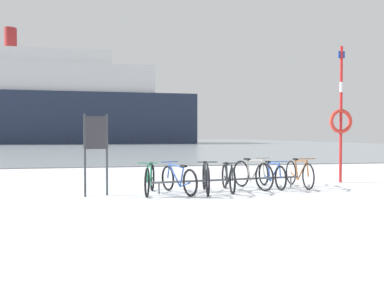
{
  "coord_description": "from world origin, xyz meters",
  "views": [
    {
      "loc": [
        -1.53,
        -7.06,
        1.4
      ],
      "look_at": [
        0.88,
        5.89,
        1.09
      ],
      "focal_mm": 35.86,
      "sensor_mm": 36.0,
      "label": 1
    }
  ],
  "objects": [
    {
      "name": "rescue_post",
      "position": [
        4.87,
        3.26,
        1.92
      ],
      "size": [
        0.73,
        0.11,
        4.02
      ],
      "color": "red",
      "rests_on": "ground"
    },
    {
      "name": "bicycle_3",
      "position": [
        1.11,
        2.17,
        0.34
      ],
      "size": [
        0.46,
        1.65,
        0.74
      ],
      "color": "black",
      "rests_on": "ground"
    },
    {
      "name": "info_sign",
      "position": [
        -2.09,
        1.97,
        1.27
      ],
      "size": [
        0.54,
        0.16,
        1.88
      ],
      "color": "#33383D",
      "rests_on": "ground"
    },
    {
      "name": "bicycle_1",
      "position": [
        -0.18,
        2.01,
        0.34
      ],
      "size": [
        0.71,
        1.63,
        0.74
      ],
      "color": "black",
      "rests_on": "ground"
    },
    {
      "name": "bicycle_2",
      "position": [
        0.5,
        2.0,
        0.36
      ],
      "size": [
        0.46,
        1.74,
        0.79
      ],
      "color": "black",
      "rests_on": "ground"
    },
    {
      "name": "bike_rack",
      "position": [
        1.15,
        2.22,
        0.27
      ],
      "size": [
        3.99,
        0.65,
        0.31
      ],
      "color": "#4C5156",
      "rests_on": "ground"
    },
    {
      "name": "bicycle_0",
      "position": [
        -0.85,
        2.06,
        0.35
      ],
      "size": [
        0.5,
        1.63,
        0.78
      ],
      "color": "black",
      "rests_on": "ground"
    },
    {
      "name": "bicycle_5",
      "position": [
        2.41,
        2.53,
        0.34
      ],
      "size": [
        0.46,
        1.66,
        0.74
      ],
      "color": "black",
      "rests_on": "ground"
    },
    {
      "name": "ground",
      "position": [
        0.0,
        53.9,
        -0.04
      ],
      "size": [
        80.0,
        132.0,
        0.08
      ],
      "color": "silver"
    },
    {
      "name": "ferry_ship",
      "position": [
        -12.24,
        58.39,
        6.16
      ],
      "size": [
        45.15,
        11.1,
        18.36
      ],
      "color": "#232D47",
      "rests_on": "ground"
    },
    {
      "name": "bicycle_4",
      "position": [
        1.84,
        2.44,
        0.38
      ],
      "size": [
        0.63,
        1.62,
        0.83
      ],
      "color": "black",
      "rests_on": "ground"
    },
    {
      "name": "bicycle_6",
      "position": [
        3.21,
        2.55,
        0.37
      ],
      "size": [
        0.46,
        1.78,
        0.8
      ],
      "color": "black",
      "rests_on": "ground"
    }
  ]
}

